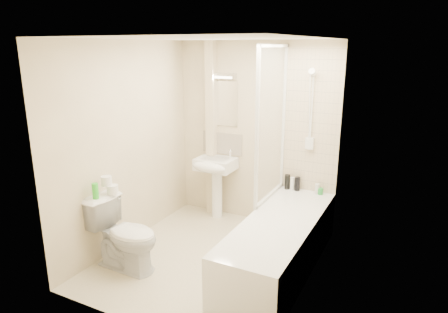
% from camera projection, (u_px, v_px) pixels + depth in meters
% --- Properties ---
extents(floor, '(2.50, 2.50, 0.00)m').
position_uv_depth(floor, '(210.00, 259.00, 4.51)').
color(floor, beige).
rests_on(floor, ground).
extents(wall_back, '(2.20, 0.02, 2.40)m').
position_uv_depth(wall_back, '(255.00, 134.00, 5.26)').
color(wall_back, beige).
rests_on(wall_back, ground).
extents(wall_left, '(0.02, 2.50, 2.40)m').
position_uv_depth(wall_left, '(127.00, 146.00, 4.67)').
color(wall_left, beige).
rests_on(wall_left, ground).
extents(wall_right, '(0.02, 2.50, 2.40)m').
position_uv_depth(wall_right, '(312.00, 172.00, 3.71)').
color(wall_right, beige).
rests_on(wall_right, ground).
extents(ceiling, '(2.20, 2.50, 0.02)m').
position_uv_depth(ceiling, '(207.00, 38.00, 3.87)').
color(ceiling, white).
rests_on(ceiling, wall_back).
extents(tile_back, '(0.70, 0.01, 1.75)m').
position_uv_depth(tile_back, '(311.00, 123.00, 4.86)').
color(tile_back, beige).
rests_on(tile_back, wall_back).
extents(tile_right, '(0.01, 2.10, 1.75)m').
position_uv_depth(tile_right, '(317.00, 143.00, 3.82)').
color(tile_right, beige).
rests_on(tile_right, wall_right).
extents(pipe_boxing, '(0.12, 0.12, 2.40)m').
position_uv_depth(pipe_boxing, '(211.00, 131.00, 5.48)').
color(pipe_boxing, beige).
rests_on(pipe_boxing, ground).
extents(splashback, '(0.60, 0.02, 0.30)m').
position_uv_depth(splashback, '(222.00, 143.00, 5.51)').
color(splashback, beige).
rests_on(splashback, wall_back).
extents(mirror, '(0.46, 0.01, 0.60)m').
position_uv_depth(mirror, '(222.00, 103.00, 5.36)').
color(mirror, white).
rests_on(mirror, wall_back).
extents(strip_light, '(0.42, 0.07, 0.07)m').
position_uv_depth(strip_light, '(221.00, 76.00, 5.24)').
color(strip_light, silver).
rests_on(strip_light, wall_back).
extents(bathtub, '(0.70, 2.10, 0.55)m').
position_uv_depth(bathtub, '(279.00, 243.00, 4.28)').
color(bathtub, white).
rests_on(bathtub, ground).
extents(shower_screen, '(0.04, 0.92, 1.80)m').
position_uv_depth(shower_screen, '(272.00, 124.00, 4.63)').
color(shower_screen, white).
rests_on(shower_screen, bathtub).
extents(shower_fixture, '(0.10, 0.16, 0.99)m').
position_uv_depth(shower_fixture, '(311.00, 113.00, 4.79)').
color(shower_fixture, silver).
rests_on(shower_fixture, wall_back).
extents(pedestal_sink, '(0.51, 0.47, 0.98)m').
position_uv_depth(pedestal_sink, '(215.00, 171.00, 5.41)').
color(pedestal_sink, white).
rests_on(pedestal_sink, ground).
extents(bottle_black_a, '(0.07, 0.07, 0.19)m').
position_uv_depth(bottle_black_a, '(287.00, 182.00, 5.11)').
color(bottle_black_a, black).
rests_on(bottle_black_a, bathtub).
extents(bottle_white_a, '(0.06, 0.06, 0.17)m').
position_uv_depth(bottle_white_a, '(292.00, 184.00, 5.09)').
color(bottle_white_a, white).
rests_on(bottle_white_a, bathtub).
extents(bottle_black_b, '(0.07, 0.07, 0.18)m').
position_uv_depth(bottle_black_b, '(297.00, 184.00, 5.06)').
color(bottle_black_b, black).
rests_on(bottle_black_b, bathtub).
extents(bottle_white_b, '(0.06, 0.06, 0.13)m').
position_uv_depth(bottle_white_b, '(317.00, 189.00, 4.95)').
color(bottle_white_b, silver).
rests_on(bottle_white_b, bathtub).
extents(bottle_green, '(0.07, 0.07, 0.08)m').
position_uv_depth(bottle_green, '(320.00, 191.00, 4.94)').
color(bottle_green, green).
rests_on(bottle_green, bathtub).
extents(toilet, '(0.49, 0.80, 0.78)m').
position_uv_depth(toilet, '(125.00, 234.00, 4.25)').
color(toilet, white).
rests_on(toilet, ground).
extents(toilet_roll_lower, '(0.12, 0.12, 0.10)m').
position_uv_depth(toilet_roll_lower, '(113.00, 190.00, 4.30)').
color(toilet_roll_lower, white).
rests_on(toilet_roll_lower, toilet).
extents(toilet_roll_upper, '(0.11, 0.11, 0.10)m').
position_uv_depth(toilet_roll_upper, '(106.00, 181.00, 4.27)').
color(toilet_roll_upper, white).
rests_on(toilet_roll_upper, toilet_roll_lower).
extents(green_bottle, '(0.06, 0.06, 0.17)m').
position_uv_depth(green_bottle, '(95.00, 191.00, 4.16)').
color(green_bottle, green).
rests_on(green_bottle, toilet).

